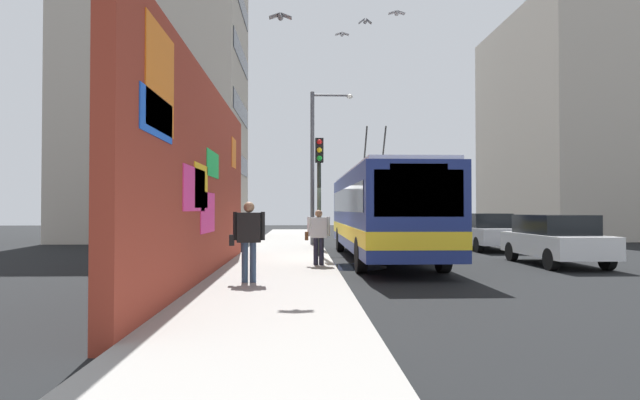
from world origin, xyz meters
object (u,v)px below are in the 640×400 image
at_px(city_bus, 381,210).
at_px(pedestrian_near_wall, 249,235).
at_px(parked_car_silver, 483,230).
at_px(traffic_light, 319,176).
at_px(parked_car_white, 555,239).
at_px(street_lamp, 317,157).
at_px(pedestrian_at_curb, 318,233).

relative_size(city_bus, pedestrian_near_wall, 6.42).
distance_m(city_bus, parked_car_silver, 6.94).
bearing_deg(traffic_light, parked_car_white, -104.20).
relative_size(city_bus, street_lamp, 1.62).
distance_m(city_bus, parked_car_white, 5.59).
bearing_deg(street_lamp, parked_car_white, -136.20).
bearing_deg(street_lamp, parked_car_silver, -99.32).
xyz_separation_m(city_bus, street_lamp, (5.69, 2.04, 2.45)).
relative_size(city_bus, parked_car_white, 2.75).
bearing_deg(pedestrian_at_curb, city_bus, -38.23).
xyz_separation_m(parked_car_white, pedestrian_near_wall, (-4.49, 9.14, 0.36)).
relative_size(parked_car_silver, street_lamp, 0.71).
xyz_separation_m(parked_car_white, pedestrian_at_curb, (-1.05, 7.48, 0.24)).
height_order(city_bus, parked_car_white, city_bus).
bearing_deg(pedestrian_at_curb, pedestrian_near_wall, 154.28).
height_order(parked_car_silver, pedestrian_near_wall, pedestrian_near_wall).
xyz_separation_m(city_bus, pedestrian_near_wall, (-6.34, 3.94, -0.52)).
bearing_deg(street_lamp, pedestrian_near_wall, 171.01).
xyz_separation_m(city_bus, pedestrian_at_curb, (-2.90, 2.28, -0.65)).
relative_size(parked_car_white, parked_car_silver, 0.83).
relative_size(parked_car_silver, pedestrian_at_curb, 3.11).
bearing_deg(city_bus, traffic_light, 89.78).
bearing_deg(traffic_light, city_bus, -90.22).
xyz_separation_m(traffic_light, street_lamp, (5.69, -0.11, 1.26)).
bearing_deg(city_bus, parked_car_white, -109.61).
height_order(pedestrian_at_curb, street_lamp, street_lamp).
relative_size(parked_car_white, street_lamp, 0.59).
xyz_separation_m(parked_car_silver, pedestrian_near_wall, (-10.84, 9.14, 0.36)).
distance_m(parked_car_silver, street_lamp, 8.05).
relative_size(pedestrian_at_curb, pedestrian_near_wall, 0.90).
relative_size(pedestrian_at_curb, traffic_light, 0.39).
bearing_deg(pedestrian_near_wall, pedestrian_at_curb, -25.72).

